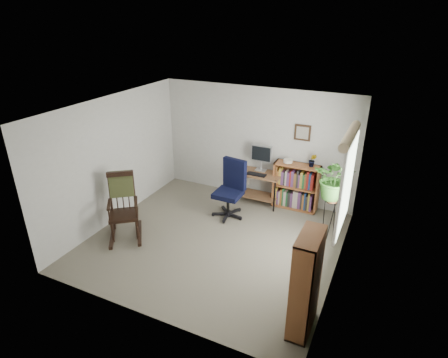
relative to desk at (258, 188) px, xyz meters
The scene contains 18 objects.
floor 1.74m from the desk, 95.82° to the right, with size 4.20×4.00×0.00m, color slate.
ceiling 2.67m from the desk, 95.82° to the right, with size 4.20×4.00×0.00m, color silver.
wall_back 0.92m from the desk, 120.02° to the left, with size 4.20×0.00×2.40m, color beige.
wall_front 3.80m from the desk, 92.68° to the right, with size 4.20×0.00×2.40m, color beige.
wall_left 2.96m from the desk, 143.21° to the right, with size 0.00×4.00×2.40m, color beige.
wall_right 2.71m from the desk, 41.42° to the right, with size 0.00×4.00×2.40m, color beige.
window 2.58m from the desk, 36.58° to the right, with size 0.12×1.20×1.50m, color silver, non-canonical shape.
desk is the anchor object (origin of this frame).
monitor 0.64m from the desk, 90.00° to the left, with size 0.46×0.16×0.56m, color #B5B6BA, non-canonical shape.
keyboard 0.38m from the desk, 90.00° to the right, with size 0.40×0.15×0.03m, color black.
office_chair 0.89m from the desk, 112.30° to the right, with size 0.64×0.64×1.17m, color black, non-canonical shape.
rocking_chair 2.83m from the desk, 126.92° to the right, with size 0.63×1.05×1.21m, color black, non-canonical shape.
low_bookshelf 0.80m from the desk, ahead, with size 0.92×0.31×0.97m, color #985931, non-canonical shape.
tall_bookshelf 3.49m from the desk, 59.81° to the right, with size 0.27×0.62×1.41m, color #985931, non-canonical shape.
plant_stand 1.77m from the desk, 22.87° to the right, with size 0.23×0.23×0.84m, color black, non-canonical shape.
spider_plant 2.11m from the desk, 22.87° to the right, with size 1.69×1.88×1.46m, color #316623.
potted_plant_small 1.26m from the desk, ahead, with size 0.13×0.24×0.11m, color #316623.
framed_picture 1.49m from the desk, 19.14° to the left, with size 0.32×0.04×0.32m, color black, non-canonical shape.
Camera 1 is at (2.58, -5.03, 3.78)m, focal length 30.00 mm.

